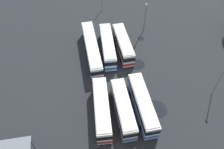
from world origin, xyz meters
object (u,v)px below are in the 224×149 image
(bus_row0_slot0, at_px, (143,104))
(bus_row1_slot2, at_px, (92,49))
(lamp_post_by_building, at_px, (146,14))
(lamp_post_mid_lot, at_px, (219,80))
(bus_row1_slot0, at_px, (123,44))
(bus_row1_slot1, at_px, (108,46))
(bus_row0_slot1, at_px, (123,108))
(bus_row0_slot2, at_px, (102,109))
(lamp_post_near_entrance, at_px, (145,17))

(bus_row0_slot0, bearing_deg, bus_row1_slot2, 29.25)
(lamp_post_by_building, bearing_deg, lamp_post_mid_lot, -154.73)
(bus_row1_slot0, xyz_separation_m, bus_row1_slot1, (-0.27, 3.40, 0.00))
(bus_row0_slot1, bearing_deg, lamp_post_mid_lot, -81.01)
(bus_row0_slot0, xyz_separation_m, lamp_post_by_building, (22.33, -4.43, 2.95))
(bus_row1_slot1, xyz_separation_m, bus_row1_slot2, (-0.64, 3.43, 0.00))
(bus_row1_slot1, bearing_deg, bus_row0_slot1, -175.03)
(bus_row1_slot1, relative_size, lamp_post_by_building, 1.34)
(bus_row1_slot0, height_order, lamp_post_by_building, lamp_post_by_building)
(bus_row1_slot0, bearing_deg, bus_row0_slot2, 160.54)
(bus_row0_slot0, height_order, lamp_post_by_building, lamp_post_by_building)
(bus_row1_slot0, distance_m, lamp_post_mid_lot, 20.69)
(bus_row0_slot1, xyz_separation_m, bus_row1_slot1, (16.08, 1.40, 0.00))
(bus_row0_slot1, bearing_deg, bus_row1_slot2, 17.39)
(bus_row0_slot1, relative_size, lamp_post_by_building, 1.26)
(bus_row1_slot0, xyz_separation_m, lamp_post_near_entrance, (6.27, -5.77, 2.30))
(lamp_post_near_entrance, bearing_deg, bus_row1_slot2, 119.65)
(lamp_post_mid_lot, bearing_deg, lamp_post_by_building, 25.27)
(bus_row0_slot2, relative_size, lamp_post_mid_lot, 1.52)
(bus_row1_slot2, bearing_deg, bus_row1_slot1, -79.48)
(bus_row1_slot0, bearing_deg, bus_row0_slot0, -174.59)
(bus_row0_slot2, xyz_separation_m, bus_row1_slot0, (16.08, -5.68, -0.00))
(bus_row1_slot0, relative_size, bus_row1_slot2, 0.73)
(bus_row0_slot1, bearing_deg, bus_row0_slot0, -80.82)
(bus_row0_slot0, bearing_deg, lamp_post_near_entrance, -10.97)
(bus_row1_slot0, relative_size, lamp_post_by_building, 1.25)
(bus_row0_slot2, xyz_separation_m, lamp_post_by_building, (22.64, -11.60, 2.95))
(bus_row0_slot2, distance_m, lamp_post_by_building, 25.61)
(bus_row0_slot0, relative_size, bus_row1_slot1, 1.01)
(bus_row0_slot2, bearing_deg, bus_row0_slot1, -94.06)
(bus_row1_slot0, height_order, bus_row1_slot1, same)
(bus_row1_slot0, bearing_deg, lamp_post_near_entrance, -42.61)
(bus_row0_slot2, distance_m, bus_row1_slot1, 15.98)
(bus_row0_slot1, height_order, bus_row1_slot2, same)
(bus_row1_slot0, distance_m, lamp_post_near_entrance, 8.82)
(bus_row0_slot0, bearing_deg, lamp_post_by_building, -11.21)
(bus_row1_slot2, bearing_deg, bus_row0_slot1, -162.61)
(bus_row0_slot0, bearing_deg, bus_row0_slot2, 92.42)
(bus_row0_slot0, xyz_separation_m, bus_row1_slot1, (15.51, 4.89, -0.00))
(bus_row0_slot1, height_order, lamp_post_mid_lot, lamp_post_mid_lot)
(bus_row1_slot0, distance_m, bus_row1_slot2, 6.89)
(bus_row0_slot1, relative_size, bus_row1_slot2, 0.73)
(bus_row0_slot1, relative_size, bus_row1_slot1, 0.94)
(lamp_post_by_building, bearing_deg, bus_row1_slot1, 126.21)
(bus_row0_slot1, distance_m, bus_row1_slot0, 16.46)
(lamp_post_near_entrance, height_order, lamp_post_by_building, lamp_post_by_building)
(bus_row1_slot2, height_order, lamp_post_by_building, lamp_post_by_building)
(bus_row1_slot2, xyz_separation_m, lamp_post_near_entrance, (7.17, -12.60, 2.30))
(bus_row1_slot0, bearing_deg, lamp_post_by_building, -42.08)
(bus_row0_slot2, bearing_deg, lamp_post_mid_lot, -83.25)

